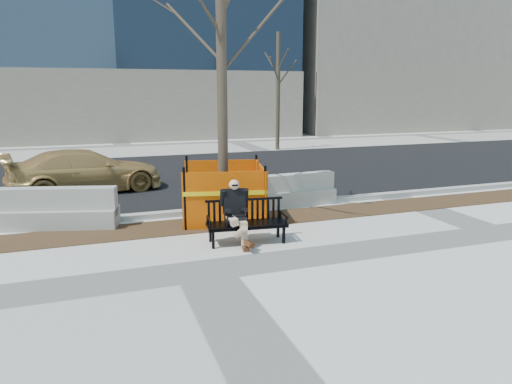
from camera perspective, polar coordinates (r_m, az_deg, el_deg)
ground at (r=7.83m, az=-6.42°, el=-9.44°), size 120.00×120.00×0.00m
mulch_strip at (r=10.24m, az=-9.75°, el=-4.24°), size 40.00×1.20×0.02m
asphalt_street at (r=16.24m, az=-13.52°, el=1.73°), size 60.00×10.40×0.01m
curb at (r=11.13m, az=-10.60°, el=-2.63°), size 60.00×0.25×0.12m
bench at (r=9.12m, az=-1.12°, el=-6.17°), size 1.62×0.74×0.83m
seated_man at (r=9.12m, az=-2.52°, el=-6.18°), size 0.63×0.95×1.25m
tree_fence at (r=10.81m, az=-3.92°, el=-3.24°), size 3.23×3.23×6.74m
sedan at (r=14.38m, az=-19.82°, el=-0.03°), size 4.52×2.48×1.24m
jersey_barrier_left at (r=11.04m, az=-24.31°, el=-4.00°), size 3.14×1.41×0.88m
jersey_barrier_right at (r=11.94m, az=3.18°, el=-1.72°), size 2.89×0.74×0.82m
far_tree_right at (r=23.36m, az=2.62°, el=5.19°), size 2.93×2.93×6.02m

